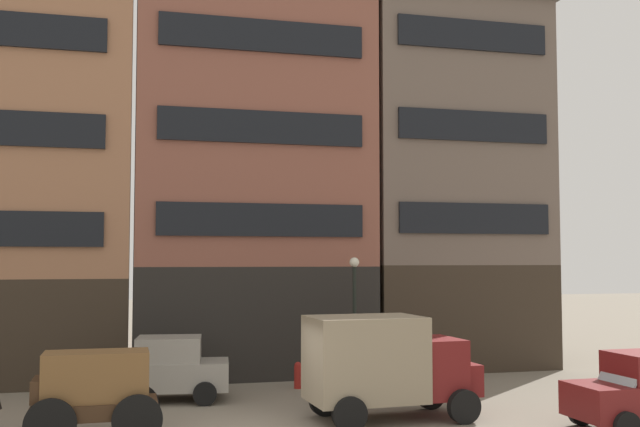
% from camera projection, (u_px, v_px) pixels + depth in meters
% --- Properties ---
extents(building_center_left, '(8.78, 7.03, 16.80)m').
position_uv_depth(building_center_left, '(248.00, 143.00, 28.19)').
color(building_center_left, black).
rests_on(building_center_left, ground_plane).
extents(building_center_right, '(7.40, 7.03, 14.39)m').
position_uv_depth(building_center_right, '(438.00, 180.00, 30.01)').
color(building_center_right, '#33281E').
rests_on(building_center_right, ground_plane).
extents(cargo_wagon, '(2.91, 1.53, 1.98)m').
position_uv_depth(cargo_wagon, '(94.00, 389.00, 16.73)').
color(cargo_wagon, '#3D2819').
rests_on(cargo_wagon, ground_plane).
extents(delivery_truck_near, '(4.43, 2.33, 2.62)m').
position_uv_depth(delivery_truck_near, '(387.00, 363.00, 18.84)').
color(delivery_truck_near, maroon).
rests_on(delivery_truck_near, ground_plane).
extents(sedan_dark, '(3.86, 2.20, 1.83)m').
position_uv_depth(sedan_dark, '(165.00, 369.00, 21.35)').
color(sedan_dark, gray).
rests_on(sedan_dark, ground_plane).
extents(pedestrian_officer, '(0.51, 0.51, 1.79)m').
position_uv_depth(pedestrian_officer, '(377.00, 358.00, 23.22)').
color(pedestrian_officer, black).
rests_on(pedestrian_officer, ground_plane).
extents(streetlamp_curbside, '(0.32, 0.32, 4.12)m').
position_uv_depth(streetlamp_curbside, '(354.00, 302.00, 24.25)').
color(streetlamp_curbside, black).
rests_on(streetlamp_curbside, ground_plane).
extents(fire_hydrant_curbside, '(0.24, 0.24, 0.83)m').
position_uv_depth(fire_hydrant_curbside, '(298.00, 375.00, 23.41)').
color(fire_hydrant_curbside, maroon).
rests_on(fire_hydrant_curbside, ground_plane).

